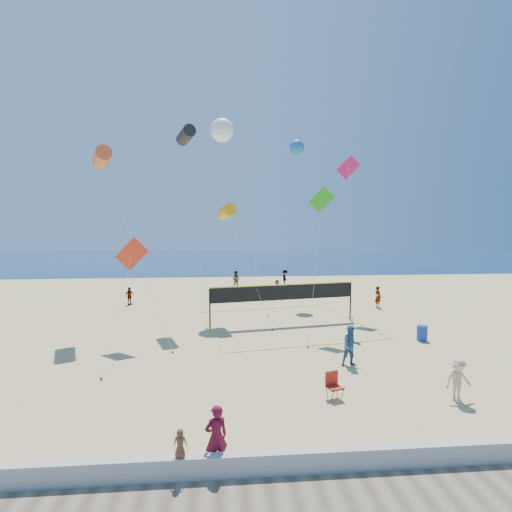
{
  "coord_description": "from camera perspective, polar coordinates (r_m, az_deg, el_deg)",
  "views": [
    {
      "loc": [
        -1.48,
        -13.08,
        6.66
      ],
      "look_at": [
        -0.16,
        2.0,
        5.45
      ],
      "focal_mm": 28.0,
      "sensor_mm": 36.0,
      "label": 1
    }
  ],
  "objects": [
    {
      "name": "kite_2",
      "position": [
        28.04,
        -4.24,
        6.29
      ],
      "size": [
        3.5,
        4.86,
        8.07
      ],
      "rotation": [
        0.0,
        0.0,
        0.25
      ],
      "color": "orange",
      "rests_on": "ground"
    },
    {
      "name": "kite_5",
      "position": [
        31.44,
        13.08,
        11.28
      ],
      "size": [
        1.79,
        3.06,
        11.83
      ],
      "rotation": [
        0.0,
        0.0,
        -0.03
      ],
      "color": "#CC1B66",
      "rests_on": "ground"
    },
    {
      "name": "bystander_b",
      "position": [
        17.44,
        26.91,
        -15.51
      ],
      "size": [
        1.11,
        0.71,
        1.63
      ],
      "primitive_type": "imported",
      "rotation": [
        0.0,
        0.0,
        0.11
      ],
      "color": "#D1B08B",
      "rests_on": "ground"
    },
    {
      "name": "far_person_1",
      "position": [
        36.93,
        3.04,
        -4.61
      ],
      "size": [
        1.45,
        0.62,
        1.52
      ],
      "primitive_type": "imported",
      "rotation": [
        0.0,
        0.0,
        -0.13
      ],
      "color": "gray",
      "rests_on": "ground"
    },
    {
      "name": "far_person_4",
      "position": [
        42.47,
        4.17,
        -3.22
      ],
      "size": [
        0.99,
        1.31,
        1.8
      ],
      "primitive_type": "imported",
      "rotation": [
        0.0,
        0.0,
        1.26
      ],
      "color": "gray",
      "rests_on": "ground"
    },
    {
      "name": "ground",
      "position": [
        14.75,
        1.38,
        -22.25
      ],
      "size": [
        120.0,
        120.0,
        0.0
      ],
      "primitive_type": "plane",
      "color": "#D3BB77",
      "rests_on": "ground"
    },
    {
      "name": "kite_6",
      "position": [
        32.0,
        -4.87,
        17.46
      ],
      "size": [
        4.43,
        4.18,
        14.7
      ],
      "rotation": [
        0.0,
        0.0,
        -0.42
      ],
      "color": "white",
      "rests_on": "ground"
    },
    {
      "name": "kite_3",
      "position": [
        23.15,
        -17.41,
        -0.16
      ],
      "size": [
        1.95,
        5.87,
        5.97
      ],
      "rotation": [
        0.0,
        0.0,
        0.04
      ],
      "color": "red",
      "rests_on": "ground"
    },
    {
      "name": "kite_0",
      "position": [
        27.55,
        -21.14,
        12.98
      ],
      "size": [
        5.83,
        7.09,
        11.47
      ],
      "rotation": [
        0.0,
        0.0,
        0.39
      ],
      "color": "#C95426",
      "rests_on": "ground"
    },
    {
      "name": "volleyball_net",
      "position": [
        26.61,
        3.95,
        -5.81
      ],
      "size": [
        11.59,
        11.47,
        2.68
      ],
      "rotation": [
        0.0,
        0.0,
        0.18
      ],
      "color": "black",
      "rests_on": "ground"
    },
    {
      "name": "trash_barrel",
      "position": [
        25.12,
        22.65,
        -10.12
      ],
      "size": [
        0.74,
        0.74,
        0.87
      ],
      "primitive_type": "cylinder",
      "rotation": [
        0.0,
        0.0,
        0.34
      ],
      "color": "#17349B",
      "rests_on": "ground"
    },
    {
      "name": "seawall",
      "position": [
        12.01,
        3.18,
        -27.4
      ],
      "size": [
        32.0,
        0.3,
        0.6
      ],
      "primitive_type": "cube",
      "color": "#ACACA8",
      "rests_on": "ground"
    },
    {
      "name": "ocean",
      "position": [
        75.39,
        -3.87,
        -0.48
      ],
      "size": [
        140.0,
        50.0,
        0.03
      ],
      "primitive_type": "cube",
      "color": "navy",
      "rests_on": "ground"
    },
    {
      "name": "kite_1",
      "position": [
        29.62,
        -9.99,
        16.62
      ],
      "size": [
        2.29,
        5.08,
        13.47
      ],
      "rotation": [
        0.0,
        0.0,
        0.36
      ],
      "color": "black",
      "rests_on": "ground"
    },
    {
      "name": "camp_chair",
      "position": [
        16.28,
        10.98,
        -17.45
      ],
      "size": [
        0.67,
        0.79,
        1.13
      ],
      "rotation": [
        0.0,
        0.0,
        0.3
      ],
      "color": "#AB2213",
      "rests_on": "ground"
    },
    {
      "name": "toddler",
      "position": [
        11.62,
        -10.77,
        -24.78
      ],
      "size": [
        0.4,
        0.29,
        0.75
      ],
      "primitive_type": "imported",
      "rotation": [
        0.0,
        0.0,
        3.01
      ],
      "color": "brown",
      "rests_on": "seawall"
    },
    {
      "name": "woman",
      "position": [
        11.94,
        -5.71,
        -24.34
      ],
      "size": [
        0.76,
        0.63,
        1.78
      ],
      "primitive_type": "imported",
      "rotation": [
        0.0,
        0.0,
        3.51
      ],
      "color": "maroon",
      "rests_on": "ground"
    },
    {
      "name": "far_person_0",
      "position": [
        34.71,
        -17.65,
        -5.46
      ],
      "size": [
        0.83,
        0.89,
        1.47
      ],
      "primitive_type": "imported",
      "rotation": [
        0.0,
        0.0,
        0.86
      ],
      "color": "gray",
      "rests_on": "ground"
    },
    {
      "name": "far_person_2",
      "position": [
        33.43,
        17.02,
        -5.61
      ],
      "size": [
        0.59,
        0.72,
        1.71
      ],
      "primitive_type": "imported",
      "rotation": [
        0.0,
        0.0,
        1.91
      ],
      "color": "gray",
      "rests_on": "ground"
    },
    {
      "name": "far_person_3",
      "position": [
        40.92,
        -2.83,
        -3.46
      ],
      "size": [
        1.06,
        0.92,
        1.86
      ],
      "primitive_type": "imported",
      "rotation": [
        0.0,
        0.0,
        -0.27
      ],
      "color": "gray",
      "rests_on": "ground"
    },
    {
      "name": "kite_7",
      "position": [
        36.52,
        5.85,
        15.19
      ],
      "size": [
        3.49,
        6.52,
        14.06
      ],
      "rotation": [
        0.0,
        0.0,
        0.1
      ],
      "color": "blue",
      "rests_on": "ground"
    },
    {
      "name": "kite_4",
      "position": [
        25.05,
        9.29,
        7.02
      ],
      "size": [
        2.45,
        4.07,
        9.0
      ],
      "rotation": [
        0.0,
        0.0,
        -0.11
      ],
      "color": "green",
      "rests_on": "ground"
    },
    {
      "name": "bystander_a",
      "position": [
        19.71,
        13.46,
        -12.37
      ],
      "size": [
        0.95,
        0.75,
        1.91
      ],
      "primitive_type": "imported",
      "rotation": [
        0.0,
        0.0,
        0.03
      ],
      "color": "#335881",
      "rests_on": "ground"
    }
  ]
}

